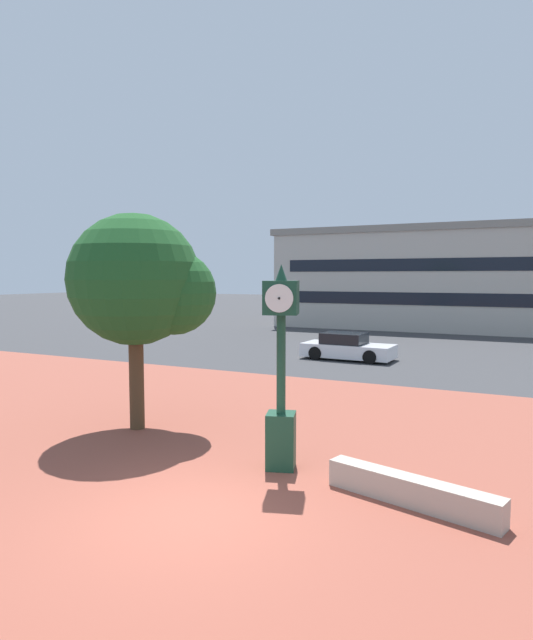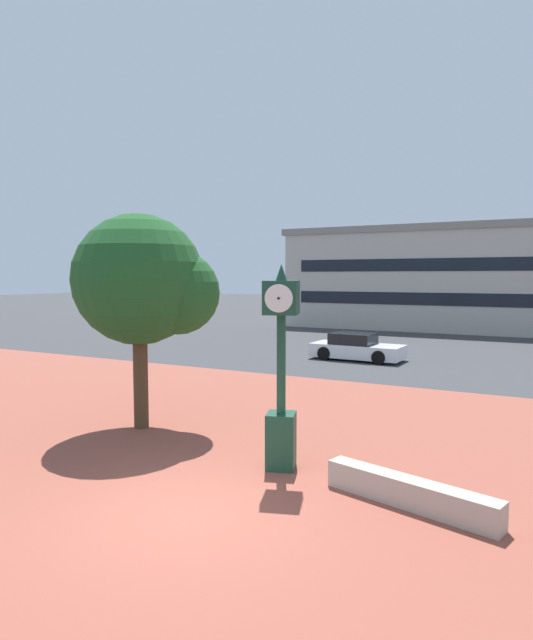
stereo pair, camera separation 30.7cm
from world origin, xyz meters
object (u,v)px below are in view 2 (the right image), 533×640
(street_clock, at_px, (281,372))
(plaza_tree, at_px, (147,283))
(car_street_near, at_px, (356,348))
(civic_building, at_px, (482,278))

(street_clock, distance_m, plaza_tree, 4.94)
(car_street_near, xyz_separation_m, civic_building, (3.46, 20.44, 3.31))
(plaza_tree, relative_size, civic_building, 0.20)
(plaza_tree, bearing_deg, civic_building, 82.26)
(car_street_near, relative_size, civic_building, 0.16)
(civic_building, bearing_deg, street_clock, -90.33)
(plaza_tree, relative_size, car_street_near, 1.27)
(plaza_tree, distance_m, car_street_near, 14.23)
(street_clock, relative_size, plaza_tree, 0.76)
(street_clock, xyz_separation_m, civic_building, (0.20, 35.39, 1.85))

